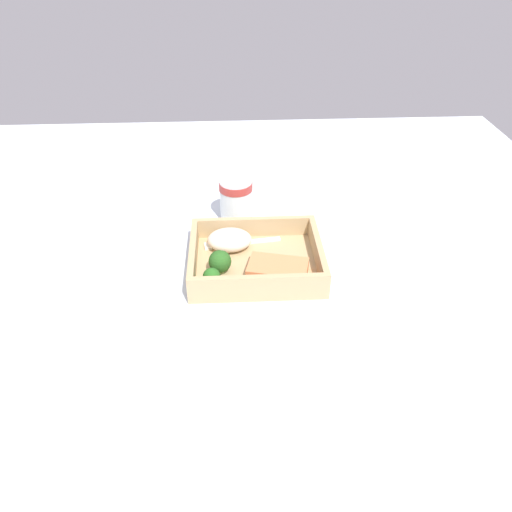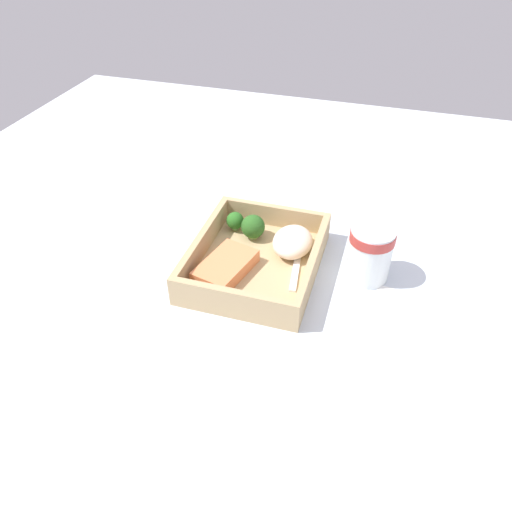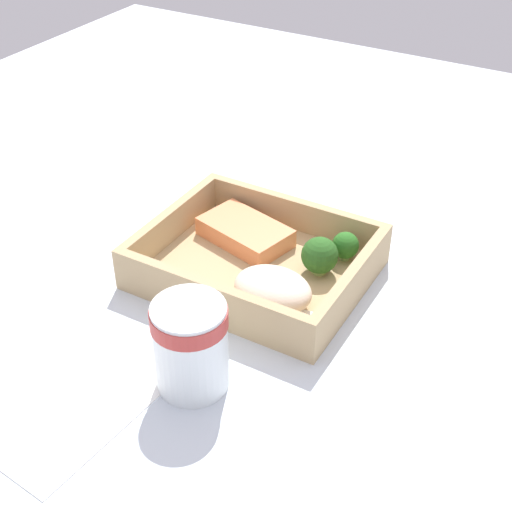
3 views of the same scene
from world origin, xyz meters
The scene contains 10 objects.
ground_plane centered at (0.00, 0.00, -1.00)cm, with size 160.00×160.00×2.00cm, color silver.
takeout_tray centered at (0.00, 0.00, 0.60)cm, with size 25.43×20.80×1.20cm, color tan.
tray_rim centered at (0.00, 0.00, 3.25)cm, with size 25.43×20.80×4.11cm.
salmon_fillet centered at (-3.89, 4.08, 2.39)cm, with size 11.07×6.59×2.37cm, color #E98451.
mashed_potatoes centered at (5.04, -5.13, 3.22)cm, with size 8.91×6.86×4.04cm, color beige.
broccoli_floret_1 centered at (6.92, 2.67, 3.55)cm, with size 4.32×4.32×4.58cm.
broccoli_floret_2 centered at (8.43, 6.60, 3.10)cm, with size 3.25×3.25×3.58cm.
fork centered at (3.47, -6.55, 1.42)cm, with size 15.88×3.68×0.44cm.
paper_cup centered at (3.44, -18.45, 5.39)cm, with size 7.34×7.34×9.65cm.
receipt_slip centered at (-3.68, -28.03, 0.12)cm, with size 9.37×15.47×0.24cm, color white.
Camera 1 is at (4.12, 78.34, 58.94)cm, focal length 35.00 mm.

